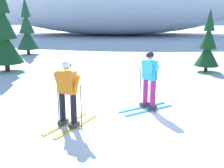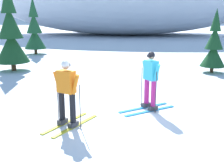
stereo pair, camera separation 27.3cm
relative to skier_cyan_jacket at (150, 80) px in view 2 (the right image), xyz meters
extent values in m
plane|color=white|center=(-0.42, -0.99, -0.91)|extent=(120.00, 120.00, 0.00)
cube|color=#2893CC|center=(0.02, -0.19, -0.90)|extent=(1.50, 1.07, 0.03)
cube|color=#2893CC|center=(-0.17, 0.08, -0.90)|extent=(1.50, 1.07, 0.03)
cube|color=#38383D|center=(0.10, -0.13, -0.82)|extent=(0.31, 0.27, 0.12)
cube|color=#38383D|center=(-0.09, 0.14, -0.82)|extent=(0.31, 0.27, 0.12)
cylinder|color=#B7237A|center=(0.10, -0.13, -0.38)|extent=(0.15, 0.15, 0.77)
cylinder|color=#B7237A|center=(-0.09, 0.14, -0.38)|extent=(0.15, 0.15, 0.77)
cube|color=#33B7D6|center=(0.01, 0.00, 0.29)|extent=(0.43, 0.48, 0.57)
cylinder|color=#33B7D6|center=(0.15, -0.21, 0.23)|extent=(0.24, 0.28, 0.58)
cylinder|color=#33B7D6|center=(-0.14, 0.22, 0.23)|extent=(0.24, 0.28, 0.58)
sphere|color=#A37556|center=(0.01, 0.00, 0.70)|extent=(0.19, 0.19, 0.19)
sphere|color=black|center=(0.01, 0.00, 0.73)|extent=(0.21, 0.21, 0.21)
cube|color=black|center=(-0.06, -0.04, 0.71)|extent=(0.11, 0.14, 0.07)
cylinder|color=#2D2D33|center=(0.15, -0.32, -0.30)|extent=(0.02, 0.02, 1.23)
cylinder|color=#2D2D33|center=(0.15, -0.32, -0.85)|extent=(0.07, 0.07, 0.01)
cylinder|color=#2D2D33|center=(-0.24, 0.26, -0.30)|extent=(0.02, 0.02, 1.23)
cylinder|color=#2D2D33|center=(-0.24, 0.26, -0.85)|extent=(0.07, 0.07, 0.01)
cube|color=gold|center=(-2.25, -1.28, -0.90)|extent=(0.88, 1.55, 0.03)
cube|color=gold|center=(-1.93, -1.44, -0.90)|extent=(0.88, 1.55, 0.03)
cube|color=#38383D|center=(-2.30, -1.36, -0.82)|extent=(0.25, 0.31, 0.12)
cube|color=#38383D|center=(-1.98, -1.53, -0.82)|extent=(0.25, 0.31, 0.12)
cylinder|color=black|center=(-2.30, -1.36, -0.39)|extent=(0.15, 0.15, 0.75)
cylinder|color=black|center=(-1.98, -1.53, -0.39)|extent=(0.15, 0.15, 0.75)
cube|color=orange|center=(-2.14, -1.45, 0.26)|extent=(0.51, 0.42, 0.55)
cylinder|color=orange|center=(-2.38, -1.32, 0.20)|extent=(0.29, 0.22, 0.58)
cylinder|color=orange|center=(-1.89, -1.58, 0.20)|extent=(0.29, 0.22, 0.58)
sphere|color=tan|center=(-2.14, -1.45, 0.67)|extent=(0.19, 0.19, 0.19)
sphere|color=white|center=(-2.14, -1.45, 0.70)|extent=(0.21, 0.21, 0.21)
cube|color=black|center=(-2.10, -1.38, 0.68)|extent=(0.15, 0.10, 0.07)
cylinder|color=#2D2D33|center=(-2.44, -1.22, -0.34)|extent=(0.02, 0.02, 1.14)
cylinder|color=#2D2D33|center=(-2.44, -1.22, -0.85)|extent=(0.07, 0.07, 0.01)
cylinder|color=#2D2D33|center=(-1.79, -1.56, -0.34)|extent=(0.02, 0.02, 1.14)
cylinder|color=#2D2D33|center=(-1.79, -1.56, -0.85)|extent=(0.07, 0.07, 0.01)
cylinder|color=#47301E|center=(-7.46, 10.99, -0.65)|extent=(0.21, 0.21, 0.53)
cone|color=#1E512D|center=(-7.46, 10.99, 0.15)|extent=(1.50, 1.50, 1.35)
cone|color=#1E512D|center=(-7.46, 10.99, 1.23)|extent=(1.08, 1.08, 1.35)
cone|color=#1E512D|center=(-7.46, 10.99, 2.31)|extent=(0.66, 0.66, 1.35)
cylinder|color=#47301E|center=(-6.54, 5.26, -0.62)|extent=(0.23, 0.23, 0.58)
cone|color=#194723|center=(-6.54, 5.26, 0.26)|extent=(1.66, 1.66, 1.48)
cone|color=#194723|center=(-6.54, 5.26, 1.45)|extent=(1.19, 1.19, 1.48)
cylinder|color=#47301E|center=(3.30, 5.60, -0.70)|extent=(0.16, 0.16, 0.41)
cone|color=#194723|center=(3.30, 5.60, -0.08)|extent=(1.18, 1.18, 1.05)
cone|color=#194723|center=(3.30, 5.60, 0.76)|extent=(0.85, 0.85, 1.05)
cone|color=#194723|center=(3.30, 5.60, 1.61)|extent=(0.52, 0.52, 1.05)
camera|label=1|loc=(-0.75, -7.87, 1.89)|focal=43.89mm
camera|label=2|loc=(-0.47, -7.85, 1.89)|focal=43.89mm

